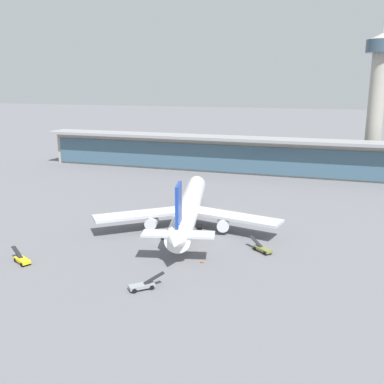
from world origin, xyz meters
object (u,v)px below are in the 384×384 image
airliner_on_stand (189,208)px  service_truck_by_tail_grey (168,236)px  service_truck_mid_apron_yellow (22,259)px  safety_cone_alpha (202,261)px  service_truck_near_nose_olive (262,248)px  service_truck_under_wing_grey (143,285)px  control_tower (377,92)px

airliner_on_stand → service_truck_by_tail_grey: (-1.70, -10.73, -4.39)m
service_truck_mid_apron_yellow → safety_cone_alpha: size_ratio=9.49×
airliner_on_stand → service_truck_near_nose_olive: (21.49, -11.41, -4.46)m
service_truck_under_wing_grey → safety_cone_alpha: bearing=67.3°
service_truck_under_wing_grey → airliner_on_stand: bearing=96.0°
service_truck_near_nose_olive → service_truck_under_wing_grey: 31.19m
service_truck_mid_apron_yellow → control_tower: control_tower is taller
airliner_on_stand → service_truck_under_wing_grey: size_ratio=10.53×
service_truck_near_nose_olive → service_truck_by_tail_grey: bearing=178.3°
control_tower → service_truck_near_nose_olive: bearing=-104.7°
service_truck_near_nose_olive → service_truck_mid_apron_yellow: bearing=-154.2°
service_truck_under_wing_grey → service_truck_by_tail_grey: bearing=102.0°
service_truck_near_nose_olive → service_truck_by_tail_grey: 23.21m
service_truck_by_tail_grey → safety_cone_alpha: bearing=-41.7°
service_truck_mid_apron_yellow → control_tower: size_ratio=0.11×
airliner_on_stand → service_truck_by_tail_grey: airliner_on_stand is taller
service_truck_under_wing_grey → service_truck_by_tail_grey: service_truck_under_wing_grey is taller
service_truck_under_wing_grey → control_tower: (44.90, 129.86, 32.70)m
service_truck_under_wing_grey → service_truck_mid_apron_yellow: bearing=174.1°
service_truck_near_nose_olive → service_truck_under_wing_grey: (-17.57, -25.78, 0.00)m
service_truck_near_nose_olive → service_truck_under_wing_grey: bearing=-124.3°
service_truck_near_nose_olive → service_truck_mid_apron_yellow: (-47.04, -22.70, 0.00)m
airliner_on_stand → service_truck_by_tail_grey: bearing=-99.0°
service_truck_mid_apron_yellow → airliner_on_stand: bearing=53.2°
service_truck_near_nose_olive → safety_cone_alpha: size_ratio=8.79×
control_tower → service_truck_under_wing_grey: bearing=-109.1°
airliner_on_stand → service_truck_mid_apron_yellow: size_ratio=9.35×
airliner_on_stand → control_tower: 108.49m
service_truck_under_wing_grey → control_tower: 141.24m
airliner_on_stand → control_tower: bearing=62.2°
service_truck_under_wing_grey → control_tower: bearing=70.9°
service_truck_mid_apron_yellow → safety_cone_alpha: (36.02, 12.54, -0.49)m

